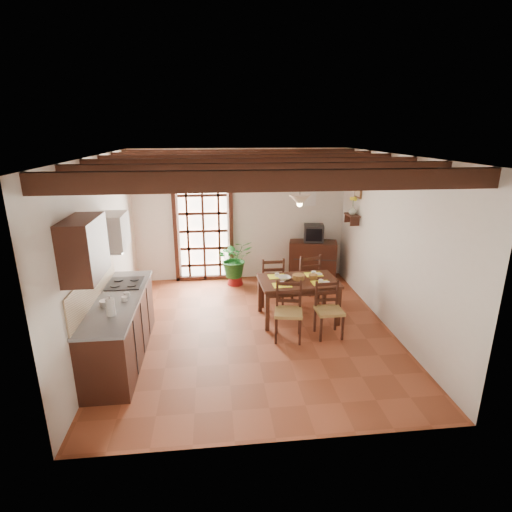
{
  "coord_description": "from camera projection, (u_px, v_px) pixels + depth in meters",
  "views": [
    {
      "loc": [
        -0.59,
        -5.88,
        3.15
      ],
      "look_at": [
        0.1,
        0.4,
        1.15
      ],
      "focal_mm": 28.0,
      "sensor_mm": 36.0,
      "label": 1
    }
  ],
  "objects": [
    {
      "name": "ground_plane",
      "position": [
        253.0,
        330.0,
        6.58
      ],
      "size": [
        5.0,
        5.0,
        0.0
      ],
      "primitive_type": "plane",
      "color": "brown"
    },
    {
      "name": "room_shell",
      "position": [
        252.0,
        222.0,
        6.03
      ],
      "size": [
        4.52,
        5.02,
        2.81
      ],
      "color": "silver",
      "rests_on": "ground_plane"
    },
    {
      "name": "ceiling_beams",
      "position": [
        252.0,
        163.0,
        5.77
      ],
      "size": [
        4.5,
        4.34,
        0.2
      ],
      "color": "black",
      "rests_on": "room_shell"
    },
    {
      "name": "french_door",
      "position": [
        203.0,
        227.0,
        8.46
      ],
      "size": [
        1.26,
        0.11,
        2.32
      ],
      "color": "white",
      "rests_on": "ground_plane"
    },
    {
      "name": "kitchen_counter",
      "position": [
        120.0,
        327.0,
        5.67
      ],
      "size": [
        0.64,
        2.25,
        1.38
      ],
      "color": "#32170F",
      "rests_on": "ground_plane"
    },
    {
      "name": "upper_cabinet",
      "position": [
        84.0,
        248.0,
        4.58
      ],
      "size": [
        0.35,
        0.8,
        0.7
      ],
      "primitive_type": "cube",
      "color": "#32170F",
      "rests_on": "room_shell"
    },
    {
      "name": "range_hood",
      "position": [
        113.0,
        232.0,
        5.8
      ],
      "size": [
        0.38,
        0.6,
        0.54
      ],
      "color": "white",
      "rests_on": "room_shell"
    },
    {
      "name": "counter_items",
      "position": [
        118.0,
        293.0,
        5.61
      ],
      "size": [
        0.5,
        1.43,
        0.25
      ],
      "color": "black",
      "rests_on": "kitchen_counter"
    },
    {
      "name": "dining_table",
      "position": [
        298.0,
        285.0,
        6.81
      ],
      "size": [
        1.36,
        0.91,
        0.72
      ],
      "rotation": [
        0.0,
        0.0,
        0.04
      ],
      "color": "#3C1E13",
      "rests_on": "ground_plane"
    },
    {
      "name": "chair_near_left",
      "position": [
        288.0,
        322.0,
        6.23
      ],
      "size": [
        0.49,
        0.48,
        0.92
      ],
      "rotation": [
        0.0,
        0.0,
        -0.19
      ],
      "color": "#AB8949",
      "rests_on": "ground_plane"
    },
    {
      "name": "chair_near_right",
      "position": [
        328.0,
        320.0,
        6.33
      ],
      "size": [
        0.42,
        0.4,
        0.88
      ],
      "rotation": [
        0.0,
        0.0,
        0.04
      ],
      "color": "#AB8949",
      "rests_on": "ground_plane"
    },
    {
      "name": "chair_far_left",
      "position": [
        272.0,
        289.0,
        7.5
      ],
      "size": [
        0.44,
        0.42,
        0.94
      ],
      "rotation": [
        0.0,
        0.0,
        3.15
      ],
      "color": "#AB8949",
      "rests_on": "ground_plane"
    },
    {
      "name": "chair_far_right",
      "position": [
        306.0,
        286.0,
        7.59
      ],
      "size": [
        0.53,
        0.51,
        0.97
      ],
      "rotation": [
        0.0,
        0.0,
        3.34
      ],
      "color": "#AB8949",
      "rests_on": "ground_plane"
    },
    {
      "name": "table_setting",
      "position": [
        298.0,
        280.0,
        6.79
      ],
      "size": [
        0.96,
        0.64,
        0.09
      ],
      "rotation": [
        0.0,
        0.0,
        0.04
      ],
      "color": "#FFFC28",
      "rests_on": "dining_table"
    },
    {
      "name": "table_bowl",
      "position": [
        284.0,
        278.0,
        6.79
      ],
      "size": [
        0.26,
        0.26,
        0.05
      ],
      "primitive_type": "imported",
      "rotation": [
        0.0,
        0.0,
        0.22
      ],
      "color": "white",
      "rests_on": "dining_table"
    },
    {
      "name": "sideboard",
      "position": [
        312.0,
        260.0,
        8.72
      ],
      "size": [
        1.09,
        0.68,
        0.86
      ],
      "primitive_type": "cube",
      "rotation": [
        0.0,
        0.0,
        -0.24
      ],
      "color": "#32170F",
      "rests_on": "ground_plane"
    },
    {
      "name": "crt_tv",
      "position": [
        314.0,
        233.0,
        8.53
      ],
      "size": [
        0.48,
        0.46,
        0.35
      ],
      "rotation": [
        0.0,
        0.0,
        -0.2
      ],
      "color": "black",
      "rests_on": "sideboard"
    },
    {
      "name": "fuse_box",
      "position": [
        310.0,
        198.0,
        8.56
      ],
      "size": [
        0.25,
        0.03,
        0.32
      ],
      "primitive_type": "cube",
      "color": "white",
      "rests_on": "room_shell"
    },
    {
      "name": "plant_pot",
      "position": [
        235.0,
        279.0,
        8.5
      ],
      "size": [
        0.34,
        0.34,
        0.21
      ],
      "primitive_type": "cone",
      "color": "maroon",
      "rests_on": "ground_plane"
    },
    {
      "name": "potted_plant",
      "position": [
        235.0,
        259.0,
        8.36
      ],
      "size": [
        2.2,
        2.0,
        2.09
      ],
      "primitive_type": "imported",
      "rotation": [
        0.0,
        0.0,
        0.24
      ],
      "color": "#144C19",
      "rests_on": "ground_plane"
    },
    {
      "name": "wall_shelf",
      "position": [
        352.0,
        217.0,
        7.87
      ],
      "size": [
        0.2,
        0.42,
        0.2
      ],
      "color": "#32170F",
      "rests_on": "room_shell"
    },
    {
      "name": "shelf_vase",
      "position": [
        353.0,
        210.0,
        7.82
      ],
      "size": [
        0.15,
        0.15,
        0.15
      ],
      "primitive_type": "imported",
      "color": "#B2BFB2",
      "rests_on": "wall_shelf"
    },
    {
      "name": "shelf_flowers",
      "position": [
        353.0,
        199.0,
        7.76
      ],
      "size": [
        0.14,
        0.14,
        0.36
      ],
      "color": "#FFFC28",
      "rests_on": "shelf_vase"
    },
    {
      "name": "framed_picture",
      "position": [
        358.0,
        190.0,
        7.71
      ],
      "size": [
        0.03,
        0.32,
        0.32
      ],
      "color": "brown",
      "rests_on": "room_shell"
    },
    {
      "name": "pendant_lamp",
      "position": [
        300.0,
        199.0,
        6.47
      ],
      "size": [
        0.36,
        0.36,
        0.84
      ],
      "color": "black",
      "rests_on": "room_shell"
    }
  ]
}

